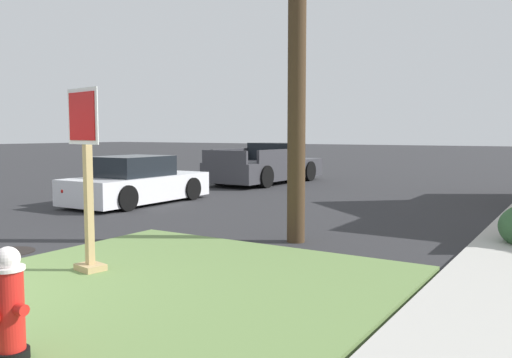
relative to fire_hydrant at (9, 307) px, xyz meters
The scene contains 6 objects.
grass_corner_patch 2.11m from the fire_hydrant, 101.41° to the left, with size 5.13×5.46×0.08m, color #668447.
fire_hydrant is the anchor object (origin of this frame).
stop_sign 2.79m from the fire_hydrant, 126.89° to the left, with size 0.69×0.34×2.32m.
manhole_cover 4.54m from the fire_hydrant, 146.77° to the left, with size 0.70×0.70×0.02m, color black.
parked_sedan_white 9.94m from the fire_hydrant, 129.06° to the left, with size 1.88×4.08×1.25m.
pickup_truck_charcoal 15.89m from the fire_hydrant, 113.46° to the left, with size 2.24×5.34×1.48m.
Camera 1 is at (6.20, -2.54, 1.84)m, focal length 37.10 mm.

